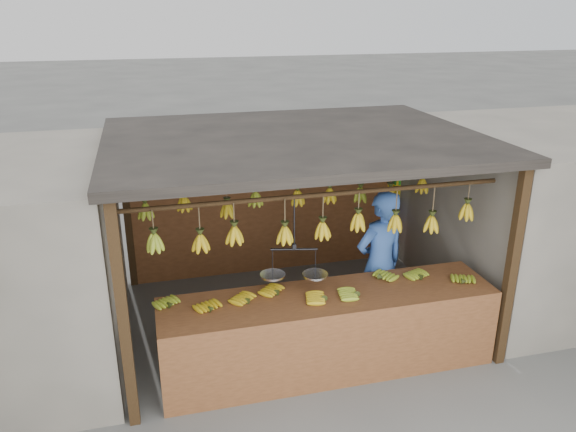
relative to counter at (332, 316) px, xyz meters
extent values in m
plane|color=#5B5B57|center=(-0.09, 1.23, -0.71)|extent=(80.00, 80.00, 0.00)
cube|color=black|center=(-2.09, -0.27, 0.44)|extent=(0.10, 0.10, 2.30)
cube|color=black|center=(1.91, -0.27, 0.44)|extent=(0.10, 0.10, 2.30)
cube|color=black|center=(-2.09, 2.73, 0.44)|extent=(0.10, 0.10, 2.30)
cube|color=black|center=(1.91, 2.73, 0.44)|extent=(0.10, 0.10, 2.30)
cube|color=black|center=(-0.09, 1.23, 1.64)|extent=(4.30, 3.30, 0.10)
cylinder|color=black|center=(-0.09, 0.23, 1.29)|extent=(4.00, 0.05, 0.05)
cylinder|color=black|center=(-0.09, 1.23, 1.29)|extent=(4.00, 0.05, 0.05)
cylinder|color=black|center=(-0.09, 2.23, 1.29)|extent=(4.00, 0.05, 0.05)
cube|color=brown|center=(-0.09, 2.73, 0.19)|extent=(4.00, 0.06, 1.80)
cube|color=slate|center=(3.51, 1.23, 0.44)|extent=(3.00, 3.00, 2.30)
cube|color=brown|center=(0.01, 0.13, 0.15)|extent=(3.64, 0.81, 0.08)
cube|color=brown|center=(0.01, -0.27, -0.26)|extent=(3.64, 0.04, 0.90)
cube|color=black|center=(-1.71, -0.22, -0.30)|extent=(0.07, 0.07, 0.82)
cube|color=black|center=(1.72, -0.22, -0.30)|extent=(0.07, 0.07, 0.82)
cube|color=black|center=(-1.71, 0.48, -0.30)|extent=(0.07, 0.07, 0.82)
cube|color=black|center=(1.72, 0.48, -0.30)|extent=(0.07, 0.07, 0.82)
ellipsoid|color=#92A523|center=(-1.65, 0.27, 0.22)|extent=(0.28, 0.30, 0.06)
ellipsoid|color=gold|center=(-1.26, 0.08, 0.22)|extent=(0.26, 0.29, 0.06)
ellipsoid|color=gold|center=(-0.86, 0.16, 0.22)|extent=(0.29, 0.30, 0.06)
ellipsoid|color=gold|center=(-0.52, 0.27, 0.22)|extent=(0.30, 0.30, 0.06)
ellipsoid|color=gold|center=(-0.09, 0.03, 0.22)|extent=(0.28, 0.23, 0.06)
ellipsoid|color=#92A523|center=(0.27, 0.03, 0.22)|extent=(0.27, 0.22, 0.06)
ellipsoid|color=#92A523|center=(0.67, 0.30, 0.22)|extent=(0.30, 0.28, 0.06)
ellipsoid|color=#92A523|center=(1.13, 0.20, 0.22)|extent=(0.25, 0.29, 0.06)
ellipsoid|color=#92A523|center=(1.52, -0.02, 0.22)|extent=(0.26, 0.29, 0.06)
ellipsoid|color=#92A523|center=(-1.75, 0.19, 0.96)|extent=(0.16, 0.16, 0.28)
ellipsoid|color=gold|center=(-1.31, 0.24, 0.88)|extent=(0.16, 0.16, 0.28)
ellipsoid|color=gold|center=(-0.98, 0.20, 0.95)|extent=(0.16, 0.16, 0.28)
ellipsoid|color=gold|center=(-0.47, 0.19, 0.90)|extent=(0.16, 0.16, 0.28)
ellipsoid|color=gold|center=(-0.06, 0.21, 0.90)|extent=(0.16, 0.16, 0.28)
ellipsoid|color=gold|center=(0.32, 0.20, 0.96)|extent=(0.16, 0.16, 0.28)
ellipsoid|color=gold|center=(0.78, 0.26, 0.88)|extent=(0.16, 0.16, 0.28)
ellipsoid|color=gold|center=(1.19, 0.21, 0.85)|extent=(0.16, 0.16, 0.28)
ellipsoid|color=gold|center=(1.61, 0.22, 0.95)|extent=(0.16, 0.16, 0.28)
ellipsoid|color=#92A523|center=(-1.82, 1.24, 0.91)|extent=(0.16, 0.16, 0.28)
ellipsoid|color=gold|center=(-1.39, 1.26, 0.96)|extent=(0.16, 0.16, 0.28)
ellipsoid|color=gold|center=(-0.90, 1.20, 0.86)|extent=(0.16, 0.16, 0.28)
ellipsoid|color=#92A523|center=(-0.55, 1.26, 0.94)|extent=(0.16, 0.16, 0.28)
ellipsoid|color=gold|center=(-0.05, 1.20, 0.93)|extent=(0.16, 0.16, 0.28)
ellipsoid|color=gold|center=(0.34, 1.18, 0.94)|extent=(0.16, 0.16, 0.28)
ellipsoid|color=#92A523|center=(0.75, 1.23, 0.90)|extent=(0.16, 0.16, 0.28)
ellipsoid|color=gold|center=(1.17, 1.26, 0.86)|extent=(0.16, 0.16, 0.28)
ellipsoid|color=gold|center=(1.60, 1.24, 0.94)|extent=(0.16, 0.16, 0.28)
ellipsoid|color=gold|center=(-1.77, 2.27, 0.93)|extent=(0.16, 0.16, 0.28)
ellipsoid|color=#92A523|center=(-1.32, 2.21, 0.89)|extent=(0.16, 0.16, 0.28)
ellipsoid|color=gold|center=(-0.94, 2.27, 0.91)|extent=(0.16, 0.16, 0.28)
ellipsoid|color=gold|center=(-0.54, 2.27, 0.96)|extent=(0.16, 0.16, 0.28)
ellipsoid|color=gold|center=(-0.10, 2.28, 0.86)|extent=(0.16, 0.16, 0.28)
ellipsoid|color=gold|center=(0.32, 2.26, 0.95)|extent=(0.16, 0.16, 0.28)
ellipsoid|color=gold|center=(0.81, 2.22, 0.93)|extent=(0.16, 0.16, 0.28)
ellipsoid|color=gold|center=(1.24, 2.27, 0.86)|extent=(0.16, 0.16, 0.28)
ellipsoid|color=gold|center=(1.64, 2.24, 0.95)|extent=(0.16, 0.16, 0.28)
cylinder|color=black|center=(-0.36, 0.23, 1.00)|extent=(0.02, 0.02, 0.57)
cylinder|color=black|center=(-0.36, 0.23, 0.71)|extent=(0.48, 0.13, 0.02)
cylinder|color=silver|center=(-0.58, 0.28, 0.41)|extent=(0.26, 0.26, 0.02)
cylinder|color=silver|center=(-0.14, 0.18, 0.41)|extent=(0.26, 0.26, 0.02)
imported|color=#3359A5|center=(0.81, 0.66, 0.20)|extent=(0.76, 0.59, 1.84)
cube|color=#199926|center=(1.85, 2.58, 0.73)|extent=(0.08, 0.26, 0.34)
cube|color=yellow|center=(1.85, 2.58, 0.48)|extent=(0.08, 0.26, 0.34)
cube|color=#1426BF|center=(1.85, 2.58, 0.17)|extent=(0.08, 0.26, 0.34)
cube|color=red|center=(1.85, 2.58, -0.22)|extent=(0.08, 0.26, 0.34)
camera|label=1|loc=(-1.75, -4.91, 3.07)|focal=35.00mm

